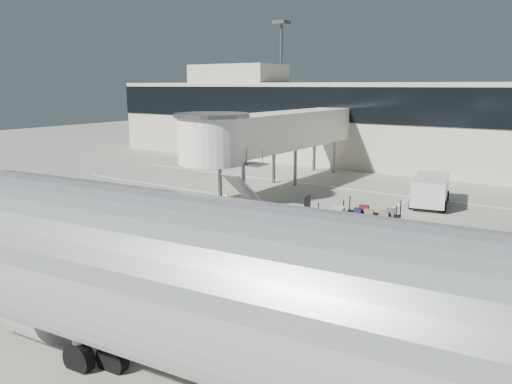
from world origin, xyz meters
TOP-DOWN VIEW (x-y plane):
  - ground at (0.00, 0.00)m, footprint 140.00×140.00m
  - lane_markings at (-0.67, 9.33)m, footprint 40.00×30.00m
  - terminal at (-0.35, 29.94)m, footprint 64.00×12.11m
  - jet_bridge at (-3.97, 12.26)m, footprint 5.70×20.40m
  - baggage_tug at (4.10, 5.52)m, footprint 2.78×2.16m
  - suitcase_cart at (6.35, 7.37)m, footprint 3.80×1.95m
  - box_cart_near at (1.12, -2.69)m, footprint 4.14×2.28m
  - box_cart_far at (-2.50, -1.14)m, footprint 3.60×2.05m
  - ground_worker at (1.00, -3.18)m, footprint 0.72×0.54m
  - minivan at (7.64, 14.39)m, footprint 2.99×5.36m
  - belt_loader at (-18.10, 23.99)m, footprint 4.04×2.81m
  - aircraft at (11.08, -10.09)m, footprint 21.75×5.85m

SIDE VIEW (x-z plane):
  - ground at x=0.00m, z-range 0.00..0.00m
  - lane_markings at x=-0.67m, z-range 0.00..0.02m
  - box_cart_far at x=-2.50m, z-range -0.19..1.19m
  - suitcase_cart at x=6.35m, z-range -0.22..1.23m
  - baggage_tug at x=4.10m, z-range -0.23..1.45m
  - box_cart_near at x=1.12m, z-range -0.18..1.41m
  - belt_loader at x=-18.10m, z-range -0.22..1.62m
  - ground_worker at x=1.00m, z-range 0.00..1.81m
  - minivan at x=7.64m, z-range 0.19..2.11m
  - aircraft at x=11.08m, z-range 0.37..5.82m
  - terminal at x=-0.35m, z-range -3.49..11.71m
  - jet_bridge at x=-3.97m, z-range 1.27..7.30m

